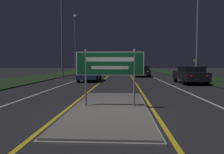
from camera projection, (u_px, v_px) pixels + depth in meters
name	position (u px, v px, depth m)	size (l,w,h in m)	color
ground_plane	(109.00, 113.00, 7.31)	(160.00, 160.00, 0.00)	#232326
median_island	(110.00, 108.00, 8.03)	(2.74, 7.27, 0.10)	#999993
verge_left	(45.00, 77.00, 27.74)	(5.00, 100.00, 0.08)	#1E3319
verge_right	(197.00, 77.00, 26.76)	(5.00, 100.00, 0.08)	#1E3319
centre_line_yellow_left	(109.00, 75.00, 32.32)	(0.12, 70.00, 0.01)	gold
centre_line_yellow_right	(131.00, 75.00, 32.15)	(0.12, 70.00, 0.01)	gold
lane_line_white_left	(92.00, 75.00, 32.45)	(0.12, 70.00, 0.01)	silver
lane_line_white_right	(149.00, 75.00, 32.02)	(0.12, 70.00, 0.01)	silver
edge_line_white_left	(72.00, 75.00, 32.61)	(0.10, 70.00, 0.01)	silver
edge_line_white_right	(169.00, 75.00, 31.86)	(0.10, 70.00, 0.01)	silver
highway_sign	(110.00, 66.00, 7.94)	(2.47, 0.07, 2.09)	gray
streetlight_left_near	(62.00, 24.00, 23.94)	(0.46, 0.46, 10.03)	gray
streetlight_left_far	(75.00, 36.00, 31.75)	(0.52, 0.52, 8.81)	gray
streetlight_right_near	(198.00, 16.00, 17.81)	(0.50, 0.50, 8.71)	gray
car_receding_0	(190.00, 74.00, 18.20)	(1.94, 4.69, 1.44)	black
car_receding_1	(142.00, 71.00, 28.03)	(2.00, 4.36, 1.41)	black
car_receding_2	(134.00, 69.00, 41.52)	(2.02, 4.59, 1.33)	#4C514C
car_approaching_0	(90.00, 73.00, 20.87)	(1.87, 4.68, 1.43)	navy
warning_sign	(195.00, 65.00, 28.22)	(0.60, 0.06, 2.32)	gray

